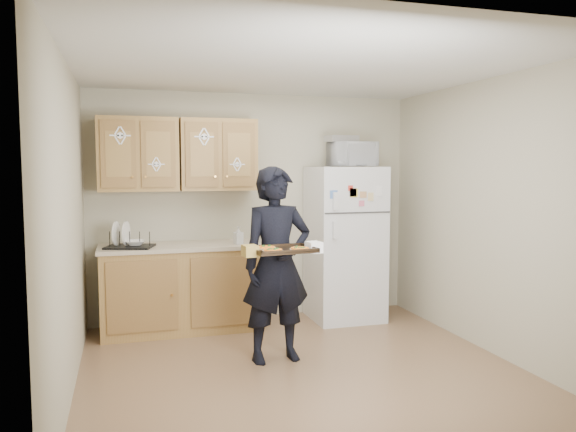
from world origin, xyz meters
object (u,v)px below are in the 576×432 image
(refrigerator, at_px, (345,243))
(baking_tray, at_px, (283,250))
(person, at_px, (277,264))
(dish_rack, at_px, (130,239))
(microwave, at_px, (352,154))

(refrigerator, bearing_deg, baking_tray, -128.40)
(refrigerator, distance_m, person, 1.55)
(baking_tray, relative_size, dish_rack, 1.13)
(person, height_order, baking_tray, person)
(microwave, xyz_separation_m, dish_rack, (-2.36, 0.01, -0.85))
(dish_rack, bearing_deg, microwave, -0.31)
(refrigerator, height_order, person, person)
(refrigerator, relative_size, person, 1.00)
(person, relative_size, baking_tray, 3.41)
(refrigerator, xyz_separation_m, baking_tray, (-1.12, -1.41, 0.17))
(refrigerator, distance_m, baking_tray, 1.80)
(person, distance_m, baking_tray, 0.35)
(person, relative_size, microwave, 3.49)
(person, distance_m, dish_rack, 1.63)
(person, distance_m, microwave, 1.84)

